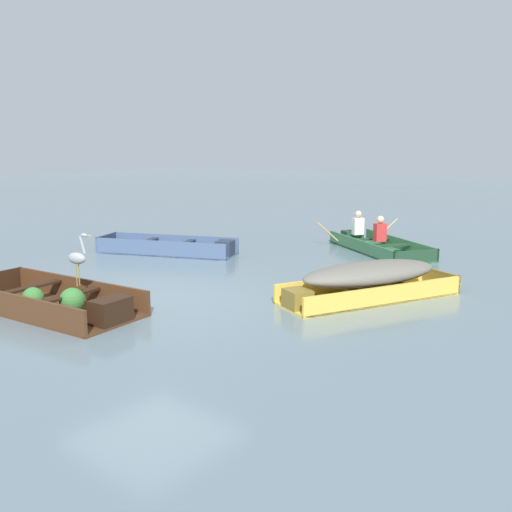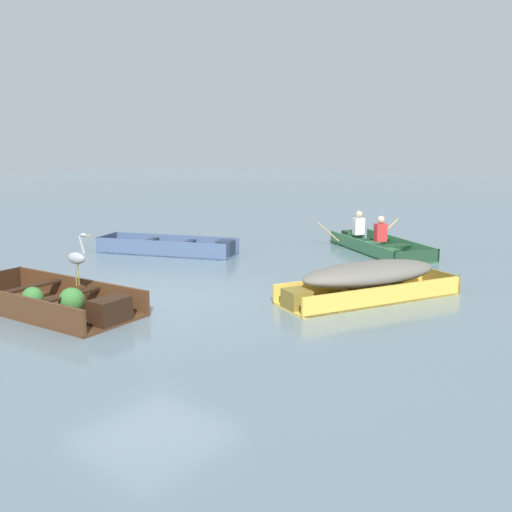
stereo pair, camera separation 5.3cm
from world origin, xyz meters
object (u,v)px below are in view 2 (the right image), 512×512
at_px(rowboat_green_with_crew, 376,244).
at_px(heron_on_dinghy, 77,257).
at_px(skiff_yellow_near_moored, 368,278).
at_px(dinghy_dark_varnish_foreground, 55,302).
at_px(skiff_slate_blue_mid_moored, 173,248).

height_order(rowboat_green_with_crew, heron_on_dinghy, heron_on_dinghy).
bearing_deg(skiff_yellow_near_moored, dinghy_dark_varnish_foreground, -132.43).
bearing_deg(skiff_slate_blue_mid_moored, dinghy_dark_varnish_foreground, -64.24).
bearing_deg(dinghy_dark_varnish_foreground, rowboat_green_with_crew, 80.11).
distance_m(skiff_slate_blue_mid_moored, rowboat_green_with_crew, 5.00).
relative_size(skiff_yellow_near_moored, skiff_slate_blue_mid_moored, 0.97).
relative_size(dinghy_dark_varnish_foreground, skiff_yellow_near_moored, 0.99).
bearing_deg(dinghy_dark_varnish_foreground, skiff_yellow_near_moored, 47.57).
distance_m(dinghy_dark_varnish_foreground, skiff_slate_blue_mid_moored, 4.98).
height_order(skiff_yellow_near_moored, heron_on_dinghy, heron_on_dinghy).
distance_m(skiff_yellow_near_moored, skiff_slate_blue_mid_moored, 5.67).
relative_size(dinghy_dark_varnish_foreground, rowboat_green_with_crew, 1.00).
height_order(dinghy_dark_varnish_foreground, heron_on_dinghy, heron_on_dinghy).
bearing_deg(skiff_yellow_near_moored, heron_on_dinghy, -130.98).
bearing_deg(skiff_yellow_near_moored, skiff_slate_blue_mid_moored, 172.95).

